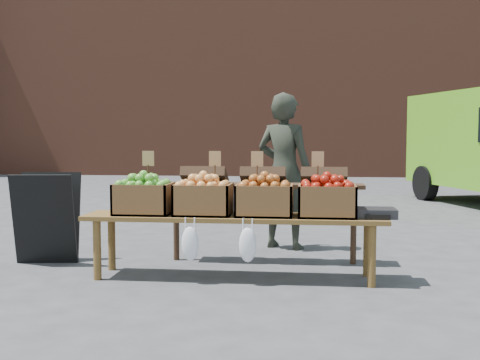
% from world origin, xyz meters
% --- Properties ---
extents(ground, '(80.00, 80.00, 0.00)m').
position_xyz_m(ground, '(0.00, 0.00, 0.00)').
color(ground, '#424144').
extents(brick_building, '(24.00, 4.00, 10.00)m').
position_xyz_m(brick_building, '(0.00, 15.00, 5.00)').
color(brick_building, brown).
rests_on(brick_building, ground).
extents(vendor, '(0.75, 0.63, 1.76)m').
position_xyz_m(vendor, '(0.83, 1.09, 0.88)').
color(vendor, '#252A20').
rests_on(vendor, ground).
extents(chalkboard_sign, '(0.65, 0.41, 0.92)m').
position_xyz_m(chalkboard_sign, '(-1.52, 0.03, 0.46)').
color(chalkboard_sign, black).
rests_on(chalkboard_sign, ground).
extents(back_table, '(2.10, 0.44, 1.04)m').
position_xyz_m(back_table, '(0.65, 0.31, 0.52)').
color(back_table, '#332215').
rests_on(back_table, ground).
extents(display_bench, '(2.70, 0.56, 0.57)m').
position_xyz_m(display_bench, '(0.43, -0.41, 0.28)').
color(display_bench, brown).
rests_on(display_bench, ground).
extents(crate_golden_apples, '(0.50, 0.40, 0.28)m').
position_xyz_m(crate_golden_apples, '(-0.39, -0.41, 0.71)').
color(crate_golden_apples, '#3E8F1F').
rests_on(crate_golden_apples, display_bench).
extents(crate_russet_pears, '(0.50, 0.40, 0.28)m').
position_xyz_m(crate_russet_pears, '(0.16, -0.41, 0.71)').
color(crate_russet_pears, gold).
rests_on(crate_russet_pears, display_bench).
extents(crate_red_apples, '(0.50, 0.40, 0.28)m').
position_xyz_m(crate_red_apples, '(0.71, -0.41, 0.71)').
color(crate_red_apples, '#AF5D2B').
rests_on(crate_red_apples, display_bench).
extents(crate_green_apples, '(0.50, 0.40, 0.28)m').
position_xyz_m(crate_green_apples, '(1.26, -0.41, 0.71)').
color(crate_green_apples, maroon).
rests_on(crate_green_apples, display_bench).
extents(weighing_scale, '(0.34, 0.30, 0.08)m').
position_xyz_m(weighing_scale, '(1.68, -0.41, 0.61)').
color(weighing_scale, black).
rests_on(weighing_scale, display_bench).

